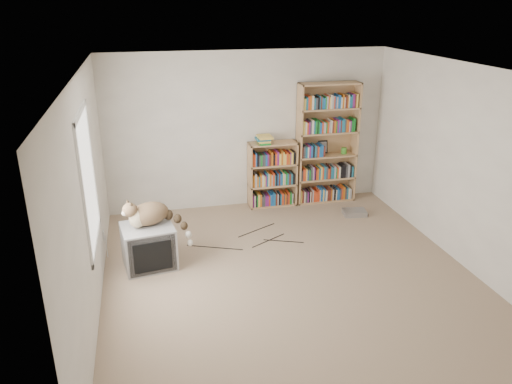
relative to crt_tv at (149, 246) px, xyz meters
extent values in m
cube|color=tan|center=(1.68, -0.74, -0.27)|extent=(4.50, 5.00, 0.01)
cube|color=white|center=(1.68, 1.76, 0.98)|extent=(4.50, 0.02, 2.50)
cube|color=white|center=(1.68, -3.24, 0.98)|extent=(4.50, 0.02, 2.50)
cube|color=white|center=(-0.57, -0.74, 0.98)|extent=(0.02, 5.00, 2.50)
cube|color=white|center=(3.93, -0.74, 0.98)|extent=(0.02, 5.00, 2.50)
cube|color=white|center=(1.68, -0.74, 2.23)|extent=(4.50, 5.00, 0.02)
cube|color=white|center=(-0.56, -0.54, 1.13)|extent=(0.02, 1.22, 1.52)
cube|color=#969598|center=(0.00, -0.01, 0.00)|extent=(0.71, 0.65, 0.55)
cube|color=black|center=(0.04, -0.27, 0.00)|extent=(0.58, 0.11, 0.51)
cube|color=black|center=(0.04, -0.29, -0.01)|extent=(0.46, 0.08, 0.38)
cube|color=black|center=(-0.02, 0.12, -0.01)|extent=(0.42, 0.36, 0.33)
ellipsoid|color=#3A2B17|center=(0.04, 0.06, 0.42)|extent=(0.61, 0.53, 0.29)
ellipsoid|color=#3A2B17|center=(0.16, 0.12, 0.41)|extent=(0.32, 0.33, 0.21)
ellipsoid|color=#C7B790|center=(-0.11, -0.03, 0.41)|extent=(0.27, 0.27, 0.23)
ellipsoid|color=#3A2B17|center=(-0.18, -0.05, 0.54)|extent=(0.24, 0.24, 0.17)
sphere|color=beige|center=(-0.25, -0.08, 0.51)|extent=(0.10, 0.10, 0.07)
cone|color=black|center=(-0.16, -0.09, 0.62)|extent=(0.10, 0.10, 0.09)
cone|color=black|center=(-0.21, 0.01, 0.62)|extent=(0.10, 0.10, 0.09)
cube|color=tan|center=(2.49, 1.60, 0.72)|extent=(0.02, 0.30, 1.98)
cube|color=tan|center=(3.46, 1.60, 0.72)|extent=(0.02, 0.30, 1.98)
cube|color=tan|center=(2.97, 1.74, 0.72)|extent=(0.99, 0.03, 1.98)
cube|color=tan|center=(2.97, 1.60, 1.70)|extent=(0.99, 0.30, 0.02)
cube|color=tan|center=(2.97, 1.60, -0.26)|extent=(0.99, 0.30, 0.03)
cube|color=tan|center=(2.97, 1.60, 0.13)|extent=(0.99, 0.30, 0.03)
cube|color=tan|center=(2.97, 1.60, 0.52)|extent=(0.99, 0.30, 0.02)
cube|color=tan|center=(2.97, 1.60, 0.91)|extent=(0.99, 0.30, 0.02)
cube|color=tan|center=(2.97, 1.60, 1.31)|extent=(0.99, 0.30, 0.02)
cube|color=red|center=(2.97, 1.60, -0.15)|extent=(0.91, 0.24, 0.19)
cube|color=#1959A8|center=(2.97, 1.60, 0.24)|extent=(0.91, 0.24, 0.19)
cube|color=#157625|center=(2.97, 1.60, 0.63)|extent=(0.91, 0.24, 0.19)
cube|color=beige|center=(2.97, 1.60, 1.02)|extent=(0.91, 0.24, 0.19)
cube|color=black|center=(2.97, 1.60, 1.41)|extent=(0.91, 0.24, 0.19)
cube|color=tan|center=(1.68, 1.60, 0.26)|extent=(0.03, 0.30, 1.07)
cube|color=tan|center=(2.43, 1.60, 0.26)|extent=(0.02, 0.30, 1.07)
cube|color=tan|center=(2.05, 1.74, 0.26)|extent=(0.78, 0.03, 1.07)
cube|color=tan|center=(2.05, 1.60, 0.79)|extent=(0.78, 0.30, 0.02)
cube|color=tan|center=(2.05, 1.60, -0.26)|extent=(0.78, 0.30, 0.03)
cube|color=tan|center=(2.05, 1.60, 0.09)|extent=(0.78, 0.30, 0.03)
cube|color=tan|center=(2.05, 1.60, 0.44)|extent=(0.78, 0.30, 0.02)
cube|color=red|center=(2.05, 1.60, -0.15)|extent=(0.70, 0.24, 0.19)
cube|color=#1959A8|center=(2.05, 1.60, 0.20)|extent=(0.70, 0.24, 0.19)
cube|color=#157625|center=(2.05, 1.60, 0.54)|extent=(0.70, 0.24, 0.19)
cube|color=red|center=(1.90, 1.58, 0.86)|extent=(0.22, 0.29, 0.12)
cylinder|color=green|center=(3.28, 1.60, 0.59)|extent=(0.09, 0.09, 0.10)
cube|color=black|center=(2.94, 1.70, 0.64)|extent=(0.16, 0.05, 0.21)
cube|color=#9E9EA2|center=(3.22, 0.89, -0.23)|extent=(0.39, 0.30, 0.08)
cube|color=silver|center=(-0.56, 0.34, 0.05)|extent=(0.01, 0.08, 0.13)
camera|label=1|loc=(0.05, -5.83, 2.93)|focal=35.00mm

